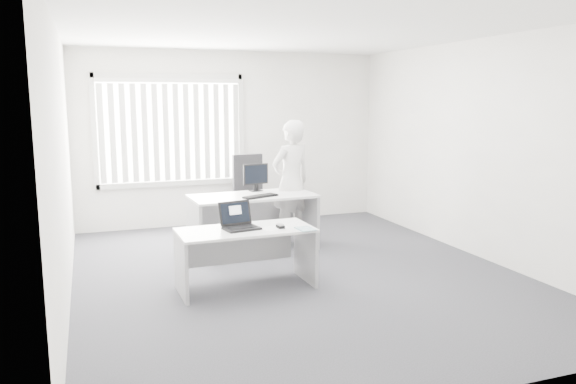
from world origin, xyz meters
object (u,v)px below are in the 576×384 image
object	(u,v)px
desk_far	(253,210)
laptop	(241,216)
desk_near	(246,245)
monitor	(256,178)
person	(291,182)
office_chair	(252,207)

from	to	relation	value
desk_far	laptop	size ratio (longest dim) A/B	4.64
desk_near	monitor	xyz separation A→B (m)	(0.64, 1.77, 0.48)
desk_near	desk_far	size ratio (longest dim) A/B	0.86
monitor	desk_near	bearing A→B (deg)	-122.56
monitor	laptop	bearing A→B (deg)	-123.76
desk_near	desk_far	bearing A→B (deg)	69.25
laptop	desk_near	bearing A→B (deg)	0.82
desk_far	laptop	bearing A→B (deg)	-113.67
desk_far	monitor	distance (m)	0.52
person	monitor	bearing A→B (deg)	-23.34
person	monitor	size ratio (longest dim) A/B	4.58
office_chair	monitor	xyz separation A→B (m)	(-0.20, -0.87, 0.59)
office_chair	person	world-z (taller)	person
office_chair	laptop	world-z (taller)	office_chair
office_chair	person	xyz separation A→B (m)	(0.31, -0.92, 0.51)
desk_far	office_chair	bearing A→B (deg)	71.24
person	monitor	distance (m)	0.52
desk_far	laptop	world-z (taller)	laptop
desk_far	laptop	distance (m)	1.61
desk_far	person	world-z (taller)	person
desk_near	person	bearing A→B (deg)	54.61
desk_far	desk_near	bearing A→B (deg)	-112.21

